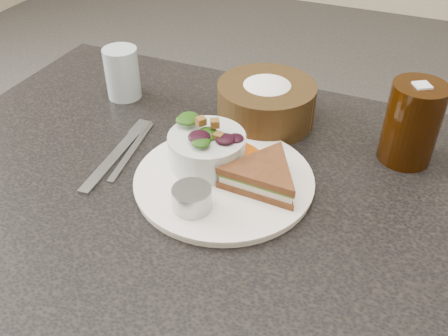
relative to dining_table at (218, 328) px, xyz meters
name	(u,v)px	position (x,y,z in m)	size (l,w,h in m)	color
dining_table	(218,328)	(0.00, 0.00, 0.00)	(1.00, 0.70, 0.75)	black
dinner_plate	(224,181)	(0.01, 0.00, 0.38)	(0.27, 0.27, 0.01)	white
sandwich	(263,176)	(0.07, 0.01, 0.41)	(0.14, 0.14, 0.04)	brown
salad_bowl	(207,144)	(-0.03, 0.03, 0.42)	(0.12, 0.12, 0.07)	silver
dressing_ramekin	(192,199)	(0.00, -0.08, 0.40)	(0.06, 0.06, 0.03)	#989A9C
orange_wedge	(241,148)	(0.02, 0.06, 0.40)	(0.07, 0.07, 0.03)	orange
fork	(114,158)	(-0.18, -0.01, 0.38)	(0.02, 0.19, 0.01)	#ACB1B7
knife	(132,151)	(-0.16, 0.02, 0.38)	(0.01, 0.17, 0.00)	#A2A4A9
bread_basket	(266,97)	(0.01, 0.20, 0.42)	(0.17, 0.17, 0.10)	#443117
cola_glass	(413,120)	(0.26, 0.18, 0.45)	(0.08, 0.08, 0.14)	black
water_glass	(122,73)	(-0.27, 0.17, 0.42)	(0.06, 0.06, 0.10)	#A6B6BE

